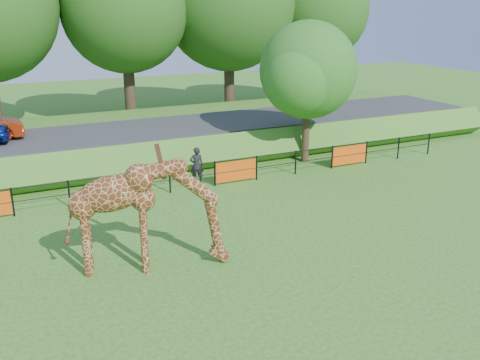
{
  "coord_description": "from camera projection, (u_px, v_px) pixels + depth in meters",
  "views": [
    {
      "loc": [
        -6.32,
        -12.04,
        7.41
      ],
      "look_at": [
        0.72,
        2.8,
        2.0
      ],
      "focal_mm": 40.0,
      "sensor_mm": 36.0,
      "label": 1
    }
  ],
  "objects": [
    {
      "name": "tree_east",
      "position": [
        309.0,
        74.0,
        25.24
      ],
      "size": [
        5.4,
        4.71,
        6.76
      ],
      "color": "#302015",
      "rests_on": "ground"
    },
    {
      "name": "road",
      "position": [
        132.0,
        131.0,
        26.81
      ],
      "size": [
        40.0,
        5.0,
        0.12
      ],
      "primitive_type": "cube",
      "color": "#303033",
      "rests_on": "embankment"
    },
    {
      "name": "giraffe",
      "position": [
        148.0,
        215.0,
        15.31
      ],
      "size": [
        4.72,
        2.11,
        3.33
      ],
      "primitive_type": null,
      "rotation": [
        0.0,
        0.0,
        -0.28
      ],
      "color": "#592912",
      "rests_on": "ground"
    },
    {
      "name": "bg_tree_line",
      "position": [
        123.0,
        8.0,
        32.62
      ],
      "size": [
        37.3,
        8.8,
        11.82
      ],
      "color": "#302015",
      "rests_on": "ground"
    },
    {
      "name": "visitor",
      "position": [
        197.0,
        165.0,
        22.99
      ],
      "size": [
        0.65,
        0.49,
        1.62
      ],
      "primitive_type": "imported",
      "rotation": [
        0.0,
        0.0,
        2.96
      ],
      "color": "black",
      "rests_on": "ground"
    },
    {
      "name": "ground",
      "position": [
        259.0,
        278.0,
        15.22
      ],
      "size": [
        90.0,
        90.0,
        0.0
      ],
      "primitive_type": "plane",
      "color": "#336218",
      "rests_on": "ground"
    },
    {
      "name": "perimeter_fence",
      "position": [
        170.0,
        180.0,
        21.92
      ],
      "size": [
        28.07,
        0.1,
        1.1
      ],
      "primitive_type": null,
      "color": "black",
      "rests_on": "ground"
    },
    {
      "name": "embankment",
      "position": [
        125.0,
        138.0,
        28.32
      ],
      "size": [
        40.0,
        9.0,
        1.3
      ],
      "primitive_type": "cube",
      "color": "#336218",
      "rests_on": "ground"
    }
  ]
}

